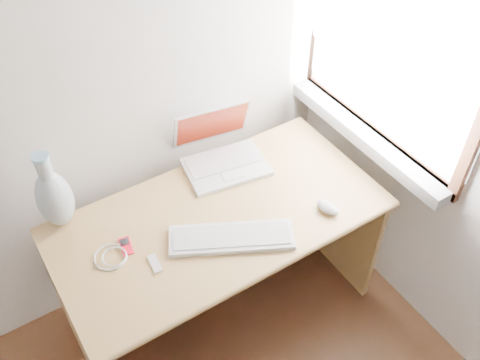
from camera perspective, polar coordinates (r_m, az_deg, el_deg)
window at (r=2.19m, az=15.54°, el=14.75°), size 0.11×0.99×1.10m
desk at (r=2.35m, az=-3.17°, el=-5.78°), size 1.33×0.67×0.70m
laptop at (r=2.34m, az=-2.11°, el=2.91°), size 0.39×0.34×0.24m
external_keyboard at (r=2.06m, az=-0.90°, el=-6.15°), size 0.49×0.35×0.02m
mouse at (r=2.19m, az=9.36°, el=-2.90°), size 0.08×0.11×0.04m
ipod at (r=2.09m, az=-12.07°, el=-6.91°), size 0.06×0.10×0.01m
cable_coil at (r=2.07m, az=-13.62°, el=-7.99°), size 0.16×0.16×0.01m
remote at (r=2.02m, az=-9.07°, el=-8.78°), size 0.04×0.09×0.01m
vase at (r=2.14m, az=-19.21°, el=-1.73°), size 0.14×0.14×0.35m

